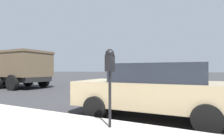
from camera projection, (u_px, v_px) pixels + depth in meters
The scene contains 4 objects.
ground_plane at pixel (144, 109), 6.08m from camera, with size 220.00×220.00×0.00m, color #333335.
parking_meter at pixel (110, 67), 3.61m from camera, with size 0.21×0.19×1.62m.
car_tan at pixel (153, 89), 5.09m from camera, with size 2.26×4.42×1.54m.
dump_truck at pixel (8, 67), 13.85m from camera, with size 3.05×7.57×2.84m.
Camera 1 is at (-5.95, -1.66, 1.36)m, focal length 28.00 mm.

